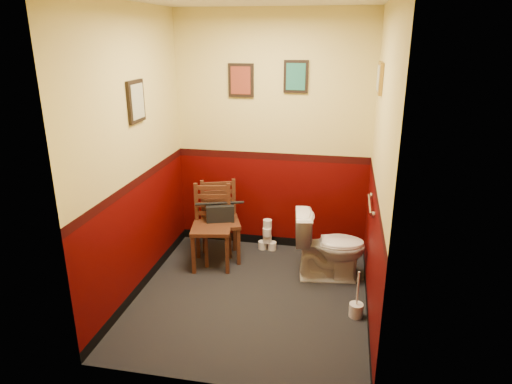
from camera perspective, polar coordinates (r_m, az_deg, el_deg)
floor at (r=4.57m, az=-0.62°, el=-12.97°), size 2.20×2.40×0.00m
wall_back at (r=5.16m, az=2.05°, el=7.08°), size 2.20×0.00×2.70m
wall_front at (r=2.91m, az=-5.51°, el=-2.69°), size 2.20×0.00×2.70m
wall_left at (r=4.37m, az=-15.00°, el=4.20°), size 0.00×2.40×2.70m
wall_right at (r=3.95m, az=15.15°, el=2.62°), size 0.00×2.40×2.70m
grab_bar at (r=4.31m, az=14.10°, el=-1.53°), size 0.05×0.56×0.06m
framed_print_back_a at (r=5.12m, az=-1.90°, el=13.78°), size 0.28×0.04×0.36m
framed_print_back_b at (r=5.01m, az=5.01°, el=14.18°), size 0.26×0.04×0.34m
framed_print_left at (r=4.35m, az=-14.75°, el=10.90°), size 0.04×0.30×0.38m
framed_print_right at (r=4.41m, az=15.23°, el=13.58°), size 0.04×0.34×0.28m
toilet at (r=4.79m, az=9.20°, el=-6.70°), size 0.78×0.50×0.72m
toilet_brush at (r=4.35m, az=12.40°, el=-14.11°), size 0.13×0.13×0.46m
chair_left at (r=4.99m, az=-5.55°, el=-4.31°), size 0.49×0.49×0.90m
chair_right at (r=5.14m, az=-4.53°, el=-3.63°), size 0.53×0.53×0.89m
handbag at (r=5.06m, az=-4.52°, el=-2.60°), size 0.34×0.24×0.22m
tp_stack at (r=5.41m, az=1.42°, el=-5.65°), size 0.22×0.13×0.37m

